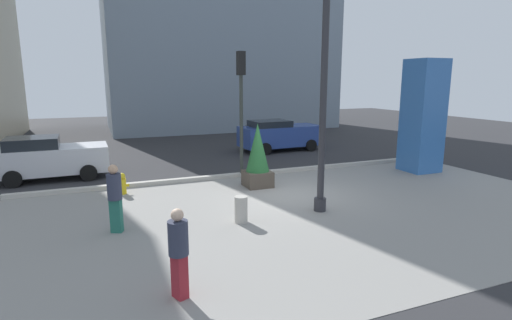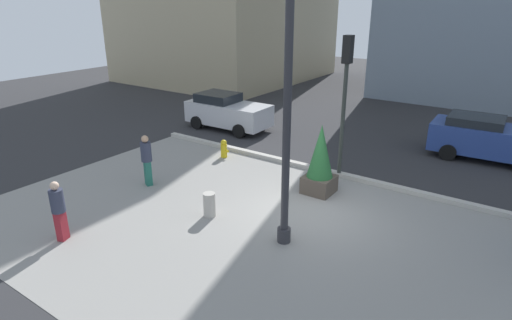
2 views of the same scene
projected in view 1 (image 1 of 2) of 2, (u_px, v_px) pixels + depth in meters
name	position (u px, v px, depth m)	size (l,w,h in m)	color
ground_plane	(247.00, 171.00, 17.33)	(60.00, 60.00, 0.00)	#2D2D30
plaza_pavement	(318.00, 213.00, 11.88)	(18.00, 10.00, 0.02)	gray
curb_strip	(254.00, 174.00, 16.51)	(18.00, 0.24, 0.16)	#B7B2A8
lamp_post	(324.00, 94.00, 11.39)	(0.44, 0.44, 7.12)	#2D2D33
art_pillar_blue	(423.00, 116.00, 16.91)	(1.34, 1.34, 4.72)	#3870BC
potted_plant_by_pillar	(258.00, 157.00, 14.61)	(0.95, 0.95, 2.34)	#4C4238
fire_hydrant	(122.00, 184.00, 13.76)	(0.36, 0.26, 0.75)	gold
concrete_bollard	(241.00, 210.00, 11.01)	(0.36, 0.36, 0.75)	#B2ADA3
traffic_light_corner	(241.00, 94.00, 15.65)	(0.28, 0.42, 4.95)	#333833
car_intersection	(49.00, 158.00, 15.77)	(4.18, 2.10, 1.70)	silver
car_curb_west	(279.00, 135.00, 22.23)	(4.60, 2.26, 1.69)	#2D4793
pedestrian_by_curb	(115.00, 195.00, 10.18)	(0.48, 0.48, 1.79)	#236656
pedestrian_crossing	(179.00, 249.00, 7.09)	(0.47, 0.47, 1.69)	maroon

